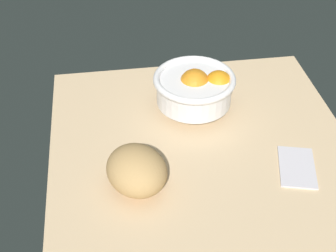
% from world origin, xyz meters
% --- Properties ---
extents(ground_plane, '(0.76, 0.67, 0.03)m').
position_xyz_m(ground_plane, '(0.00, 0.00, -0.01)').
color(ground_plane, '#D9B68A').
extents(fruit_bowl, '(0.19, 0.19, 0.11)m').
position_xyz_m(fruit_bowl, '(0.18, -0.01, 0.06)').
color(fruit_bowl, white).
rests_on(fruit_bowl, ground).
extents(bread_loaf, '(0.17, 0.16, 0.09)m').
position_xyz_m(bread_loaf, '(-0.06, 0.15, 0.04)').
color(bread_loaf, tan).
rests_on(bread_loaf, ground).
extents(napkin_folded, '(0.14, 0.10, 0.01)m').
position_xyz_m(napkin_folded, '(-0.05, -0.18, 0.00)').
color(napkin_folded, silver).
rests_on(napkin_folded, ground).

